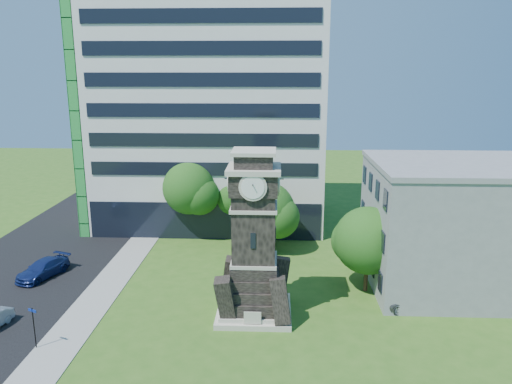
{
  "coord_description": "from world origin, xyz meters",
  "views": [
    {
      "loc": [
        4.61,
        -31.73,
        17.55
      ],
      "look_at": [
        2.87,
        8.03,
        7.78
      ],
      "focal_mm": 35.0,
      "sensor_mm": 36.0,
      "label": 1
    }
  ],
  "objects_px": {
    "street_sign": "(34,323)",
    "park_bench": "(253,306)",
    "car_street_north": "(43,269)",
    "clock_tower": "(254,246)",
    "car_east_lot": "(415,299)"
  },
  "relations": [
    {
      "from": "street_sign",
      "to": "clock_tower",
      "type": "bearing_deg",
      "value": 45.33
    },
    {
      "from": "car_street_north",
      "to": "park_bench",
      "type": "relative_size",
      "value": 2.63
    },
    {
      "from": "clock_tower",
      "to": "street_sign",
      "type": "distance_m",
      "value": 15.31
    },
    {
      "from": "car_street_north",
      "to": "street_sign",
      "type": "xyz_separation_m",
      "value": [
        4.8,
        -11.3,
        1.04
      ]
    },
    {
      "from": "clock_tower",
      "to": "car_street_north",
      "type": "relative_size",
      "value": 2.4
    },
    {
      "from": "car_east_lot",
      "to": "street_sign",
      "type": "height_order",
      "value": "street_sign"
    },
    {
      "from": "park_bench",
      "to": "street_sign",
      "type": "height_order",
      "value": "street_sign"
    },
    {
      "from": "car_street_north",
      "to": "car_east_lot",
      "type": "bearing_deg",
      "value": 11.53
    },
    {
      "from": "street_sign",
      "to": "car_street_north",
      "type": "bearing_deg",
      "value": 136.97
    },
    {
      "from": "clock_tower",
      "to": "park_bench",
      "type": "distance_m",
      "value": 4.75
    },
    {
      "from": "car_street_north",
      "to": "car_east_lot",
      "type": "relative_size",
      "value": 1.0
    },
    {
      "from": "car_street_north",
      "to": "street_sign",
      "type": "bearing_deg",
      "value": -47.22
    },
    {
      "from": "car_street_north",
      "to": "park_bench",
      "type": "xyz_separation_m",
      "value": [
        18.6,
        -5.77,
        -0.21
      ]
    },
    {
      "from": "car_street_north",
      "to": "car_east_lot",
      "type": "distance_m",
      "value": 31.11
    },
    {
      "from": "street_sign",
      "to": "park_bench",
      "type": "bearing_deg",
      "value": 45.81
    }
  ]
}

